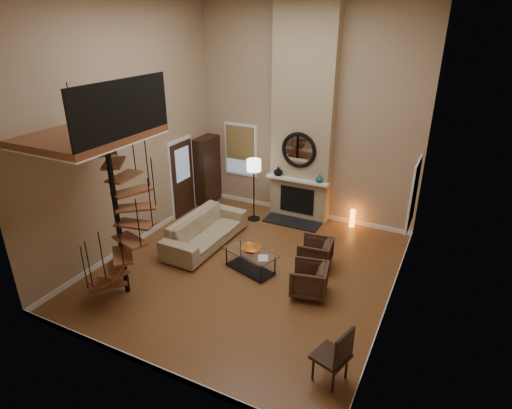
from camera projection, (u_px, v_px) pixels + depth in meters
The scene contains 32 objects.
ground at pixel (248, 269), 9.36m from camera, with size 6.00×6.50×0.01m, color brown.
back_wall at pixel (306, 116), 10.89m from camera, with size 6.00×0.02×5.50m, color tan.
front_wall at pixel (131, 211), 5.58m from camera, with size 6.00×0.02×5.50m, color tan.
left_wall at pixel (127, 131), 9.46m from camera, with size 0.02×6.50×5.50m, color tan.
right_wall at pixel (408, 172), 7.01m from camera, with size 0.02×6.50×5.50m, color tan.
baseboard_back at pixel (301, 211), 11.98m from camera, with size 6.00×0.02×0.12m, color white.
baseboard_front at pixel (152, 367), 6.68m from camera, with size 6.00×0.02×0.12m, color white.
baseboard_left at pixel (141, 238), 10.55m from camera, with size 0.02×6.50×0.12m, color white.
baseboard_right at pixel (387, 305), 8.11m from camera, with size 0.02×6.50×0.12m, color white.
chimney_breast at pixel (303, 117), 10.74m from camera, with size 1.60×0.38×5.50m, color tan.
hearth at pixel (292, 222), 11.45m from camera, with size 1.50×0.60×0.04m, color black.
firebox at pixel (297, 200), 11.47m from camera, with size 0.95×0.02×0.72m, color black.
mantel at pixel (297, 180), 11.16m from camera, with size 1.70×0.18×0.06m, color white.
mirror_frame at pixel (299, 150), 10.88m from camera, with size 0.94×0.94×0.10m, color black.
mirror_disc at pixel (299, 150), 10.89m from camera, with size 0.80×0.80×0.01m, color white.
vase_left at pixel (278, 171), 11.35m from camera, with size 0.24×0.24×0.25m, color black.
vase_right at pixel (319, 179), 10.89m from camera, with size 0.20×0.20×0.21m, color #175250.
window_back at pixel (241, 149), 12.11m from camera, with size 1.02×0.06×1.52m.
window_right at pixel (414, 193), 9.11m from camera, with size 0.06×1.02×1.52m.
entry_door at pixel (182, 178), 11.61m from camera, with size 0.10×1.05×2.16m.
loft at pixel (94, 133), 7.41m from camera, with size 1.70×2.20×1.09m.
spiral_stair at pixel (117, 211), 7.90m from camera, with size 1.47×1.47×4.06m.
hutch at pixel (207, 171), 12.42m from camera, with size 0.42×0.90×2.02m, color black.
sofa at pixel (205, 230), 10.23m from camera, with size 2.44×0.95×0.71m, color tan.
armchair_near at pixel (318, 254), 9.28m from camera, with size 0.68×0.70×0.64m, color #442C1F.
armchair_far at pixel (312, 280), 8.35m from camera, with size 0.69×0.71×0.64m, color #442C1F.
coffee_table at pixel (250, 259), 9.22m from camera, with size 1.30×0.91×0.45m.
bowl at pixel (251, 249), 9.18m from camera, with size 0.41×0.41×0.10m, color orange.
book at pixel (262, 258), 8.88m from camera, with size 0.21×0.28×0.03m, color gray.
floor_lamp at pixel (254, 170), 11.09m from camera, with size 0.38×0.38×1.70m.
accent_lamp at pixel (352, 218), 11.14m from camera, with size 0.13×0.13×0.47m, color orange.
side_chair at pixel (336, 355), 6.28m from camera, with size 0.60×0.60×1.01m.
Camera 1 is at (3.73, -7.05, 5.10)m, focal length 29.92 mm.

